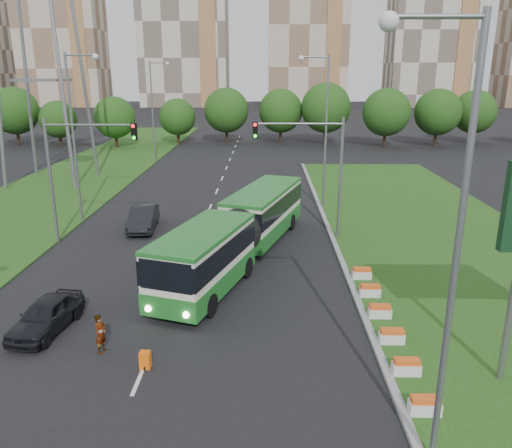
{
  "coord_description": "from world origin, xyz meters",
  "views": [
    {
      "loc": [
        1.54,
        -21.67,
        10.63
      ],
      "look_at": [
        1.05,
        4.81,
        2.6
      ],
      "focal_mm": 35.0,
      "sensor_mm": 36.0,
      "label": 1
    }
  ],
  "objects_px": {
    "traffic_mast_median": "(316,160)",
    "articulated_bus": "(236,230)",
    "shopping_trolley": "(145,360)",
    "car_left_far": "(143,218)",
    "pedestrian": "(101,334)",
    "traffic_mast_left": "(74,161)",
    "car_left_near": "(46,315)"
  },
  "relations": [
    {
      "from": "traffic_mast_median",
      "to": "traffic_mast_left",
      "type": "height_order",
      "value": "same"
    },
    {
      "from": "traffic_mast_median",
      "to": "traffic_mast_left",
      "type": "bearing_deg",
      "value": -176.23
    },
    {
      "from": "car_left_near",
      "to": "shopping_trolley",
      "type": "xyz_separation_m",
      "value": [
        4.88,
        -2.77,
        -0.39
      ]
    },
    {
      "from": "articulated_bus",
      "to": "shopping_trolley",
      "type": "xyz_separation_m",
      "value": [
        -2.78,
        -11.53,
        -1.46
      ]
    },
    {
      "from": "traffic_mast_median",
      "to": "car_left_far",
      "type": "relative_size",
      "value": 1.64
    },
    {
      "from": "articulated_bus",
      "to": "car_left_far",
      "type": "height_order",
      "value": "articulated_bus"
    },
    {
      "from": "traffic_mast_left",
      "to": "articulated_bus",
      "type": "bearing_deg",
      "value": -15.48
    },
    {
      "from": "car_left_near",
      "to": "pedestrian",
      "type": "bearing_deg",
      "value": -21.32
    },
    {
      "from": "pedestrian",
      "to": "shopping_trolley",
      "type": "bearing_deg",
      "value": -103.53
    },
    {
      "from": "articulated_bus",
      "to": "shopping_trolley",
      "type": "bearing_deg",
      "value": -85.55
    },
    {
      "from": "pedestrian",
      "to": "shopping_trolley",
      "type": "height_order",
      "value": "pedestrian"
    },
    {
      "from": "pedestrian",
      "to": "shopping_trolley",
      "type": "distance_m",
      "value": 2.33
    },
    {
      "from": "traffic_mast_left",
      "to": "articulated_bus",
      "type": "xyz_separation_m",
      "value": [
        10.24,
        -2.84,
        -3.56
      ]
    },
    {
      "from": "shopping_trolley",
      "to": "traffic_mast_median",
      "type": "bearing_deg",
      "value": 67.18
    },
    {
      "from": "articulated_bus",
      "to": "pedestrian",
      "type": "relative_size",
      "value": 11.1
    },
    {
      "from": "traffic_mast_median",
      "to": "pedestrian",
      "type": "height_order",
      "value": "traffic_mast_median"
    },
    {
      "from": "car_left_far",
      "to": "car_left_near",
      "type": "bearing_deg",
      "value": -97.7
    },
    {
      "from": "shopping_trolley",
      "to": "car_left_far",
      "type": "bearing_deg",
      "value": 107.23
    },
    {
      "from": "car_left_far",
      "to": "pedestrian",
      "type": "bearing_deg",
      "value": -87.32
    },
    {
      "from": "car_left_far",
      "to": "pedestrian",
      "type": "relative_size",
      "value": 3.04
    },
    {
      "from": "traffic_mast_left",
      "to": "articulated_bus",
      "type": "height_order",
      "value": "traffic_mast_left"
    },
    {
      "from": "car_left_near",
      "to": "shopping_trolley",
      "type": "relative_size",
      "value": 6.3
    },
    {
      "from": "traffic_mast_median",
      "to": "car_left_near",
      "type": "height_order",
      "value": "traffic_mast_median"
    },
    {
      "from": "traffic_mast_left",
      "to": "car_left_far",
      "type": "xyz_separation_m",
      "value": [
        3.3,
        3.04,
        -4.55
      ]
    },
    {
      "from": "pedestrian",
      "to": "shopping_trolley",
      "type": "relative_size",
      "value": 2.4
    },
    {
      "from": "traffic_mast_median",
      "to": "traffic_mast_left",
      "type": "distance_m",
      "value": 15.19
    },
    {
      "from": "traffic_mast_median",
      "to": "car_left_far",
      "type": "xyz_separation_m",
      "value": [
        -11.86,
        2.04,
        -4.55
      ]
    },
    {
      "from": "traffic_mast_median",
      "to": "shopping_trolley",
      "type": "xyz_separation_m",
      "value": [
        -7.69,
        -15.37,
        -5.02
      ]
    },
    {
      "from": "traffic_mast_median",
      "to": "articulated_bus",
      "type": "relative_size",
      "value": 0.45
    },
    {
      "from": "traffic_mast_left",
      "to": "car_left_far",
      "type": "relative_size",
      "value": 1.64
    },
    {
      "from": "traffic_mast_left",
      "to": "car_left_near",
      "type": "bearing_deg",
      "value": -77.43
    },
    {
      "from": "articulated_bus",
      "to": "pedestrian",
      "type": "bearing_deg",
      "value": -96.61
    }
  ]
}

